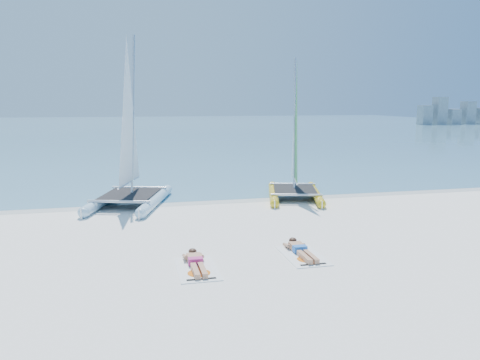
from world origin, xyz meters
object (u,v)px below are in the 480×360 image
at_px(towel_a, 197,269).
at_px(towel_b, 303,255).
at_px(catamaran_blue, 129,153).
at_px(sunbather_a, 196,262).
at_px(sunbather_b, 300,249).
at_px(catamaran_yellow, 294,152).

distance_m(towel_a, towel_b, 2.96).
relative_size(catamaran_blue, towel_a, 3.83).
bearing_deg(sunbather_a, towel_b, 2.99).
bearing_deg(catamaran_blue, sunbather_b, -42.84).
bearing_deg(towel_b, catamaran_blue, 120.16).
bearing_deg(sunbather_b, towel_a, -169.63).
height_order(catamaran_blue, sunbather_a, catamaran_blue).
bearing_deg(sunbather_b, towel_b, -90.00).
relative_size(towel_a, sunbather_a, 1.07).
bearing_deg(sunbather_b, catamaran_yellow, 71.59).
relative_size(sunbather_a, towel_b, 0.93).
relative_size(towel_a, sunbather_b, 1.07).
height_order(sunbather_a, towel_b, sunbather_a).
bearing_deg(catamaran_yellow, towel_a, -107.96).
bearing_deg(towel_b, sunbather_b, 90.00).
xyz_separation_m(sunbather_a, towel_b, (2.94, 0.15, -0.11)).
distance_m(catamaran_blue, sunbather_a, 8.29).
height_order(catamaran_yellow, sunbather_b, catamaran_yellow).
bearing_deg(catamaran_yellow, catamaran_blue, -163.33).
relative_size(catamaran_blue, towel_b, 3.83).
relative_size(catamaran_yellow, sunbather_b, 3.62).
relative_size(catamaran_blue, sunbather_b, 4.10).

